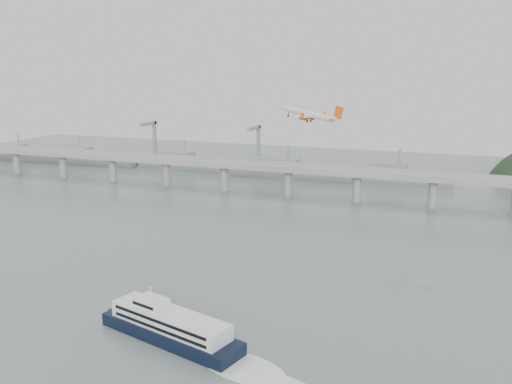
% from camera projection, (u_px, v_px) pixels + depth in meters
% --- Properties ---
extents(ground, '(900.00, 900.00, 0.00)m').
position_uv_depth(ground, '(204.00, 318.00, 200.14)').
color(ground, slate).
rests_on(ground, ground).
extents(bridge, '(800.00, 22.00, 23.90)m').
position_uv_depth(bridge, '(327.00, 175.00, 379.13)').
color(bridge, '#959592').
rests_on(bridge, ground).
extents(distant_fleet, '(453.00, 60.90, 40.00)m').
position_uv_depth(distant_fleet, '(178.00, 163.00, 494.05)').
color(distant_fleet, gray).
rests_on(distant_fleet, ground).
extents(ferry, '(88.95, 33.15, 17.09)m').
position_uv_depth(ferry, '(170.00, 327.00, 183.19)').
color(ferry, black).
rests_on(ferry, ground).
extents(airliner, '(32.95, 29.91, 8.76)m').
position_uv_depth(airliner, '(310.00, 115.00, 259.84)').
color(airliner, silver).
rests_on(airliner, ground).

